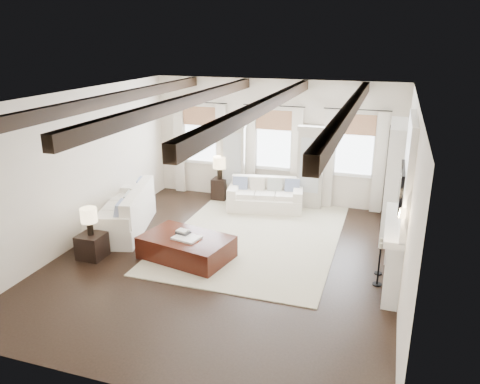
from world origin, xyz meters
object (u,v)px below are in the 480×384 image
(ottoman, at_px, (187,247))
(side_table_back, at_px, (220,189))
(sofa_left, at_px, (125,214))
(sofa_back, at_px, (265,197))
(side_table_front, at_px, (92,246))

(ottoman, xyz_separation_m, side_table_back, (-0.60, 3.51, 0.06))
(ottoman, bearing_deg, sofa_left, 167.45)
(side_table_back, bearing_deg, sofa_back, -13.82)
(side_table_front, bearing_deg, side_table_back, 73.62)
(sofa_back, distance_m, side_table_back, 1.40)
(side_table_front, bearing_deg, sofa_left, 94.35)
(sofa_left, bearing_deg, sofa_back, 40.91)
(sofa_back, bearing_deg, side_table_back, 166.18)
(sofa_back, height_order, side_table_back, sofa_back)
(sofa_back, relative_size, ottoman, 1.15)
(sofa_left, height_order, ottoman, sofa_left)
(sofa_back, bearing_deg, sofa_left, -139.09)
(sofa_left, relative_size, side_table_back, 4.27)
(side_table_front, relative_size, side_table_back, 0.84)
(ottoman, xyz_separation_m, side_table_front, (-1.80, -0.57, 0.02))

